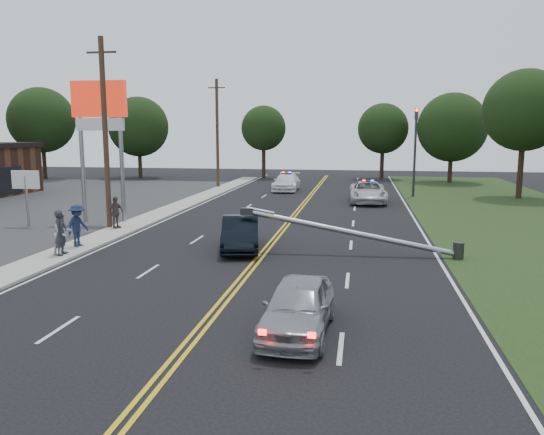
% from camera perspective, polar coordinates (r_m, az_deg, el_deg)
% --- Properties ---
extents(ground, '(120.00, 120.00, 0.00)m').
position_cam_1_polar(ground, '(15.66, -6.17, -10.10)').
color(ground, black).
rests_on(ground, ground).
extents(sidewalk, '(1.80, 70.00, 0.12)m').
position_cam_1_polar(sidewalk, '(27.72, -17.39, -1.86)').
color(sidewalk, '#ABA69B').
rests_on(sidewalk, ground).
extents(centerline_yellow, '(0.36, 80.00, 0.00)m').
position_cam_1_polar(centerline_yellow, '(25.09, 0.01, -2.68)').
color(centerline_yellow, gold).
rests_on(centerline_yellow, ground).
extents(pylon_sign, '(3.20, 0.35, 8.00)m').
position_cam_1_polar(pylon_sign, '(31.77, -18.04, 10.23)').
color(pylon_sign, gray).
rests_on(pylon_sign, ground).
extents(small_sign, '(1.60, 0.14, 3.10)m').
position_cam_1_polar(small_sign, '(31.97, -24.96, 3.23)').
color(small_sign, gray).
rests_on(small_sign, ground).
extents(traffic_signal, '(0.28, 0.41, 7.05)m').
position_cam_1_polar(traffic_signal, '(44.43, 15.15, 7.61)').
color(traffic_signal, '#2D2D30').
rests_on(traffic_signal, ground).
extents(fallen_streetlight, '(9.36, 0.44, 1.91)m').
position_cam_1_polar(fallen_streetlight, '(22.62, 9.68, -1.77)').
color(fallen_streetlight, '#2D2D30').
rests_on(fallen_streetlight, ground).
extents(utility_pole_mid, '(1.60, 0.28, 10.00)m').
position_cam_1_polar(utility_pole_mid, '(29.39, -17.50, 8.60)').
color(utility_pole_mid, '#382619').
rests_on(utility_pole_mid, ground).
extents(utility_pole_far, '(1.60, 0.28, 10.00)m').
position_cam_1_polar(utility_pole_far, '(50.02, -5.90, 9.01)').
color(utility_pole_far, '#382619').
rests_on(utility_pole_far, ground).
extents(tree_4, '(7.08, 7.08, 10.02)m').
position_cam_1_polar(tree_4, '(63.92, -23.55, 9.57)').
color(tree_4, black).
rests_on(tree_4, ground).
extents(tree_5, '(6.72, 6.72, 9.15)m').
position_cam_1_polar(tree_5, '(62.60, -14.15, 9.44)').
color(tree_5, black).
rests_on(tree_5, ground).
extents(tree_6, '(5.03, 5.03, 8.15)m').
position_cam_1_polar(tree_6, '(60.52, -0.91, 9.57)').
color(tree_6, black).
rests_on(tree_6, ground).
extents(tree_7, '(5.54, 5.54, 8.35)m').
position_cam_1_polar(tree_7, '(60.50, 11.86, 9.34)').
color(tree_7, black).
rests_on(tree_7, ground).
extents(tree_8, '(7.03, 7.03, 9.18)m').
position_cam_1_polar(tree_8, '(57.93, 18.82, 9.15)').
color(tree_8, black).
rests_on(tree_8, ground).
extents(tree_9, '(6.29, 6.29, 9.98)m').
position_cam_1_polar(tree_9, '(45.94, 25.54, 10.35)').
color(tree_9, black).
rests_on(tree_9, ground).
extents(crashed_sedan, '(2.45, 4.70, 1.48)m').
position_cam_1_polar(crashed_sedan, '(23.47, -3.42, -1.71)').
color(crashed_sedan, black).
rests_on(crashed_sedan, ground).
extents(waiting_sedan, '(1.83, 4.21, 1.41)m').
position_cam_1_polar(waiting_sedan, '(13.89, 2.82, -9.53)').
color(waiting_sedan, '#999BA1').
rests_on(waiting_sedan, ground).
extents(emergency_a, '(2.82, 5.75, 1.57)m').
position_cam_1_polar(emergency_a, '(39.86, 10.27, 2.71)').
color(emergency_a, silver).
rests_on(emergency_a, ground).
extents(emergency_b, '(2.20, 5.28, 1.52)m').
position_cam_1_polar(emergency_b, '(47.37, 1.57, 3.82)').
color(emergency_b, white).
rests_on(emergency_b, ground).
extents(bystander_a, '(0.52, 0.73, 1.89)m').
position_cam_1_polar(bystander_a, '(23.54, -21.75, -1.52)').
color(bystander_a, '#292A31').
rests_on(bystander_a, sidewalk).
extents(bystander_b, '(0.92, 1.04, 1.78)m').
position_cam_1_polar(bystander_b, '(23.72, -21.62, -1.56)').
color(bystander_b, '#B2B2B7').
rests_on(bystander_b, sidewalk).
extents(bystander_c, '(0.92, 1.33, 1.89)m').
position_cam_1_polar(bystander_c, '(25.08, -20.19, -0.80)').
color(bystander_c, '#1C2646').
rests_on(bystander_c, sidewalk).
extents(bystander_d, '(0.77, 1.08, 1.70)m').
position_cam_1_polar(bystander_d, '(29.24, -16.49, 0.54)').
color(bystander_d, '#524542').
rests_on(bystander_d, sidewalk).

